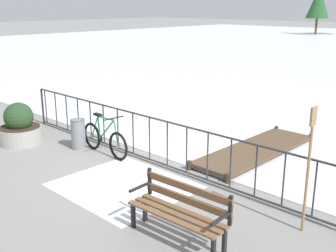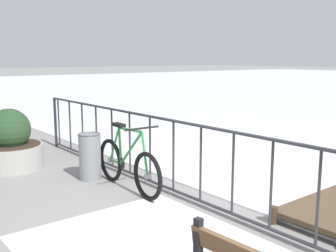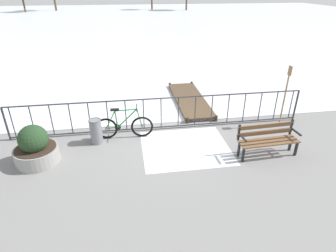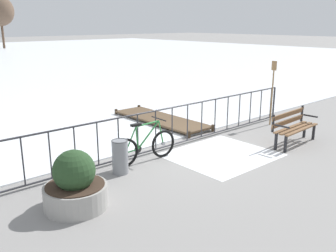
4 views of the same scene
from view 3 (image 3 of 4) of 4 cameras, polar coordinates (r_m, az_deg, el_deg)
ground_plane at (r=8.88m, az=-1.38°, el=-0.66°), size 160.00×160.00×0.00m
frozen_pond at (r=36.43m, az=-7.70°, el=20.50°), size 80.00×56.00×0.03m
snow_patch at (r=7.93m, az=3.56°, el=-4.37°), size 2.43×2.16×0.01m
railing_fence at (r=8.63m, az=-1.42°, el=2.63°), size 9.06×0.06×1.07m
bicycle_near_railing at (r=8.34m, az=-8.95°, el=-0.10°), size 1.71×0.52×0.97m
park_bench at (r=7.83m, az=19.63°, el=-2.20°), size 1.62×0.56×0.89m
planter_with_shrub at (r=7.87m, az=-25.44°, el=-4.09°), size 1.09×1.09×1.04m
trash_bin at (r=8.23m, az=-14.48°, el=-1.03°), size 0.35×0.35×0.73m
oar_upright at (r=9.33m, az=22.84°, el=6.22°), size 0.04×0.16×1.98m
wooden_dock at (r=10.94m, az=4.45°, el=5.52°), size 1.10×3.70×0.20m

